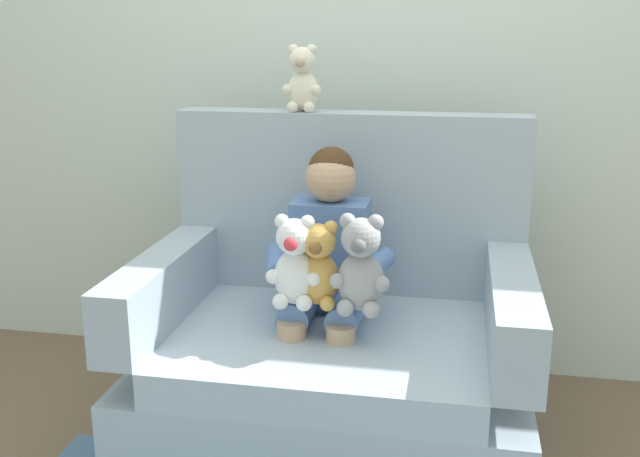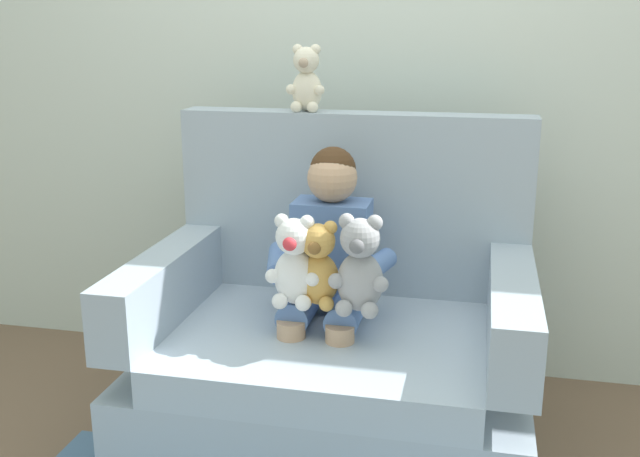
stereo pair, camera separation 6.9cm
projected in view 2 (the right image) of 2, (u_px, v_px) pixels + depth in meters
The scene contains 8 objects.
ground_plane at pixel (332, 446), 2.59m from camera, with size 8.00×8.00×0.00m, color brown.
back_wall at pixel (372, 57), 2.96m from camera, with size 6.00×0.10×2.60m, color silver.
armchair at pixel (336, 350), 2.55m from camera, with size 1.29×0.92×1.12m.
seated_child at pixel (328, 259), 2.49m from camera, with size 0.45×0.39×0.82m.
plush_grey at pixel (360, 267), 2.26m from camera, with size 0.19×0.15×0.31m.
plush_honey at pixel (318, 266), 2.32m from camera, with size 0.17×0.14×0.28m.
plush_white at pixel (294, 263), 2.32m from camera, with size 0.18×0.14×0.30m.
plush_cream_on_backrest at pixel (307, 81), 2.66m from camera, with size 0.14×0.12×0.24m.
Camera 2 is at (0.46, -2.24, 1.42)m, focal length 41.40 mm.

